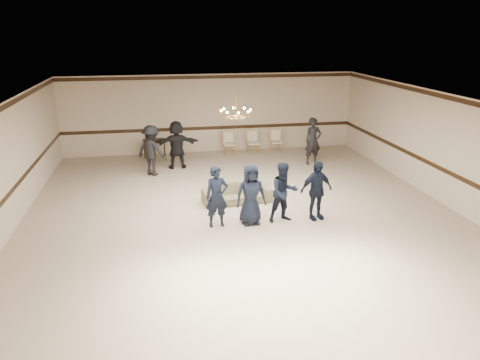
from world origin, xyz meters
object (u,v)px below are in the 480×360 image
object	(u,v)px
boy_d	(316,190)
banquet_chair_mid	(253,143)
adult_left	(152,150)
banquet_chair_left	(229,144)
boy_b	(251,195)
adult_mid	(177,145)
boy_a	(217,197)
boy_c	(284,192)
chandelier	(236,106)
adult_right	(313,141)
console_table	(154,148)
settee	(237,192)
banquet_chair_right	(277,142)

from	to	relation	value
boy_d	banquet_chair_mid	world-z (taller)	boy_d
adult_left	banquet_chair_left	size ratio (longest dim) A/B	1.91
boy_b	adult_left	size ratio (longest dim) A/B	0.92
adult_left	adult_mid	xyz separation A→B (m)	(0.90, 0.70, 0.00)
boy_a	boy_c	bearing A→B (deg)	-4.66
chandelier	boy_a	distance (m)	2.79
adult_right	banquet_chair_mid	world-z (taller)	adult_right
boy_a	boy_c	distance (m)	1.80
adult_right	banquet_chair_mid	bearing A→B (deg)	128.87
boy_a	boy_d	world-z (taller)	same
banquet_chair_mid	banquet_chair_left	bearing A→B (deg)	-176.63
adult_left	adult_mid	distance (m)	1.14
boy_a	console_table	xyz separation A→B (m)	(-1.55, 7.19, -0.45)
boy_c	banquet_chair_left	size ratio (longest dim) A/B	1.75
boy_a	adult_mid	bearing A→B (deg)	92.92
adult_right	banquet_chair_mid	xyz separation A→B (m)	(-1.92, 1.87, -0.43)
boy_c	adult_mid	world-z (taller)	adult_mid
boy_b	adult_right	size ratio (longest dim) A/B	0.92
settee	boy_c	bearing A→B (deg)	-65.60
banquet_chair_right	adult_right	bearing A→B (deg)	-59.92
adult_mid	banquet_chair_right	distance (m)	4.46
settee	boy_b	bearing A→B (deg)	-93.62
boy_c	banquet_chair_left	world-z (taller)	boy_c
banquet_chair_left	banquet_chair_mid	size ratio (longest dim) A/B	1.00
banquet_chair_right	boy_d	bearing A→B (deg)	-92.08
adult_right	console_table	distance (m)	6.29
boy_c	boy_b	bearing A→B (deg)	171.23
boy_d	settee	bearing A→B (deg)	126.60
adult_left	banquet_chair_mid	world-z (taller)	adult_left
adult_left	adult_mid	size ratio (longest dim) A/B	1.00
boy_b	adult_mid	distance (m)	5.75
banquet_chair_right	boy_a	bearing A→B (deg)	-112.23
banquet_chair_right	console_table	world-z (taller)	banquet_chair_right
boy_c	boy_d	distance (m)	0.90
chandelier	adult_left	xyz separation A→B (m)	(-2.44, 3.11, -1.98)
adult_left	boy_a	bearing A→B (deg)	144.72
settee	banquet_chair_left	distance (m)	5.38
adult_left	console_table	world-z (taller)	adult_left
boy_c	adult_left	bearing A→B (deg)	116.74
boy_c	adult_right	size ratio (longest dim) A/B	0.92
boy_a	adult_left	distance (m)	5.08
boy_d	adult_mid	bearing A→B (deg)	109.66
chandelier	banquet_chair_right	world-z (taller)	chandelier
adult_left	adult_right	distance (m)	6.01
adult_right	boy_a	bearing A→B (deg)	-137.24
boy_a	boy_b	size ratio (longest dim) A/B	1.00
chandelier	boy_c	bearing A→B (deg)	-59.79
boy_a	boy_c	size ratio (longest dim) A/B	1.00
banquet_chair_left	banquet_chair_right	bearing A→B (deg)	-1.38
adult_mid	banquet_chair_left	distance (m)	2.67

